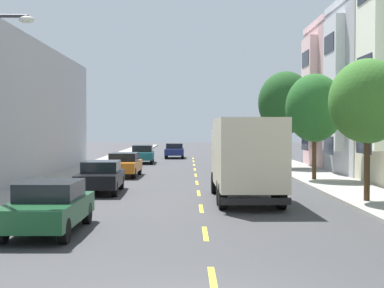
{
  "coord_description": "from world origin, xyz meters",
  "views": [
    {
      "loc": [
        -0.48,
        -9.09,
        2.94
      ],
      "look_at": [
        -0.25,
        24.99,
        1.99
      ],
      "focal_mm": 54.44,
      "sensor_mm": 36.0,
      "label": 1
    }
  ],
  "objects_px": {
    "parked_pickup_sky": "(249,155)",
    "parked_sedan_orange": "(124,164)",
    "street_tree_farthest": "(286,103)",
    "parked_suv_silver": "(233,146)",
    "street_tree_second": "(368,101)",
    "parked_sedan_black": "(101,176)",
    "moving_navy_sedan": "(174,150)",
    "parked_sedan_forest": "(49,206)",
    "street_tree_third": "(314,108)",
    "parked_wagon_teal": "(143,153)",
    "delivery_box_truck": "(245,155)"
  },
  "relations": [
    {
      "from": "street_tree_farthest",
      "to": "parked_suv_silver",
      "type": "distance_m",
      "value": 22.19
    },
    {
      "from": "parked_sedan_orange",
      "to": "parked_wagon_teal",
      "type": "bearing_deg",
      "value": 89.65
    },
    {
      "from": "street_tree_second",
      "to": "parked_suv_silver",
      "type": "xyz_separation_m",
      "value": [
        -2.03,
        40.45,
        -2.97
      ]
    },
    {
      "from": "parked_sedan_forest",
      "to": "parked_suv_silver",
      "type": "height_order",
      "value": "parked_suv_silver"
    },
    {
      "from": "street_tree_second",
      "to": "parked_suv_silver",
      "type": "distance_m",
      "value": 40.61
    },
    {
      "from": "street_tree_second",
      "to": "moving_navy_sedan",
      "type": "xyz_separation_m",
      "value": [
        -8.2,
        34.37,
        -3.21
      ]
    },
    {
      "from": "street_tree_second",
      "to": "street_tree_farthest",
      "type": "xyz_separation_m",
      "value": [
        0.0,
        18.67,
        0.75
      ]
    },
    {
      "from": "parked_suv_silver",
      "to": "moving_navy_sedan",
      "type": "relative_size",
      "value": 1.07
    },
    {
      "from": "parked_suv_silver",
      "to": "parked_sedan_orange",
      "type": "height_order",
      "value": "parked_suv_silver"
    },
    {
      "from": "street_tree_farthest",
      "to": "street_tree_third",
      "type": "bearing_deg",
      "value": -90.0
    },
    {
      "from": "parked_suv_silver",
      "to": "moving_navy_sedan",
      "type": "height_order",
      "value": "parked_suv_silver"
    },
    {
      "from": "street_tree_second",
      "to": "parked_sedan_black",
      "type": "bearing_deg",
      "value": 159.38
    },
    {
      "from": "delivery_box_truck",
      "to": "parked_sedan_black",
      "type": "height_order",
      "value": "delivery_box_truck"
    },
    {
      "from": "parked_pickup_sky",
      "to": "street_tree_second",
      "type": "bearing_deg",
      "value": -85.1
    },
    {
      "from": "parked_pickup_sky",
      "to": "moving_navy_sedan",
      "type": "relative_size",
      "value": 1.18
    },
    {
      "from": "parked_suv_silver",
      "to": "delivery_box_truck",
      "type": "bearing_deg",
      "value": -93.7
    },
    {
      "from": "street_tree_farthest",
      "to": "parked_suv_silver",
      "type": "relative_size",
      "value": 1.41
    },
    {
      "from": "parked_sedan_forest",
      "to": "delivery_box_truck",
      "type": "bearing_deg",
      "value": 47.66
    },
    {
      "from": "street_tree_farthest",
      "to": "parked_suv_silver",
      "type": "height_order",
      "value": "street_tree_farthest"
    },
    {
      "from": "parked_wagon_teal",
      "to": "moving_navy_sedan",
      "type": "distance_m",
      "value": 8.5
    },
    {
      "from": "street_tree_second",
      "to": "parked_sedan_forest",
      "type": "height_order",
      "value": "street_tree_second"
    },
    {
      "from": "street_tree_second",
      "to": "parked_sedan_orange",
      "type": "distance_m",
      "value": 17.07
    },
    {
      "from": "street_tree_second",
      "to": "parked_sedan_forest",
      "type": "distance_m",
      "value": 12.74
    },
    {
      "from": "street_tree_third",
      "to": "parked_pickup_sky",
      "type": "relative_size",
      "value": 1.08
    },
    {
      "from": "delivery_box_truck",
      "to": "parked_sedan_orange",
      "type": "relative_size",
      "value": 1.6
    },
    {
      "from": "parked_wagon_teal",
      "to": "parked_sedan_forest",
      "type": "height_order",
      "value": "parked_wagon_teal"
    },
    {
      "from": "parked_pickup_sky",
      "to": "parked_suv_silver",
      "type": "xyz_separation_m",
      "value": [
        -0.01,
        16.82,
        0.16
      ]
    },
    {
      "from": "parked_suv_silver",
      "to": "parked_sedan_orange",
      "type": "xyz_separation_m",
      "value": [
        -8.73,
        -27.6,
        -0.24
      ]
    },
    {
      "from": "parked_sedan_black",
      "to": "parked_suv_silver",
      "type": "xyz_separation_m",
      "value": [
        8.8,
        36.37,
        0.24
      ]
    },
    {
      "from": "parked_sedan_forest",
      "to": "street_tree_third",
      "type": "bearing_deg",
      "value": 54.81
    },
    {
      "from": "parked_pickup_sky",
      "to": "parked_suv_silver",
      "type": "distance_m",
      "value": 16.82
    },
    {
      "from": "parked_pickup_sky",
      "to": "parked_sedan_orange",
      "type": "height_order",
      "value": "parked_pickup_sky"
    },
    {
      "from": "parked_pickup_sky",
      "to": "delivery_box_truck",
      "type": "bearing_deg",
      "value": -96.44
    },
    {
      "from": "parked_wagon_teal",
      "to": "parked_pickup_sky",
      "type": "bearing_deg",
      "value": -16.84
    },
    {
      "from": "parked_pickup_sky",
      "to": "parked_sedan_forest",
      "type": "bearing_deg",
      "value": -106.49
    },
    {
      "from": "street_tree_third",
      "to": "parked_wagon_teal",
      "type": "relative_size",
      "value": 1.21
    },
    {
      "from": "street_tree_second",
      "to": "parked_sedan_black",
      "type": "distance_m",
      "value": 12.02
    },
    {
      "from": "parked_pickup_sky",
      "to": "parked_sedan_orange",
      "type": "distance_m",
      "value": 13.88
    },
    {
      "from": "street_tree_farthest",
      "to": "delivery_box_truck",
      "type": "xyz_separation_m",
      "value": [
        -4.6,
        -17.84,
        -2.83
      ]
    },
    {
      "from": "street_tree_second",
      "to": "parked_sedan_orange",
      "type": "relative_size",
      "value": 1.2
    },
    {
      "from": "street_tree_farthest",
      "to": "moving_navy_sedan",
      "type": "bearing_deg",
      "value": 117.57
    },
    {
      "from": "parked_pickup_sky",
      "to": "parked_suv_silver",
      "type": "bearing_deg",
      "value": 90.04
    },
    {
      "from": "parked_pickup_sky",
      "to": "parked_sedan_black",
      "type": "height_order",
      "value": "parked_pickup_sky"
    },
    {
      "from": "parked_sedan_forest",
      "to": "parked_suv_silver",
      "type": "relative_size",
      "value": 0.94
    },
    {
      "from": "delivery_box_truck",
      "to": "parked_sedan_forest",
      "type": "distance_m",
      "value": 9.26
    },
    {
      "from": "parked_pickup_sky",
      "to": "moving_navy_sedan",
      "type": "bearing_deg",
      "value": 119.89
    },
    {
      "from": "parked_wagon_teal",
      "to": "parked_sedan_orange",
      "type": "distance_m",
      "value": 13.4
    },
    {
      "from": "parked_pickup_sky",
      "to": "parked_sedan_forest",
      "type": "xyz_separation_m",
      "value": [
        -8.76,
        -29.59,
        -0.08
      ]
    },
    {
      "from": "street_tree_third",
      "to": "parked_sedan_forest",
      "type": "distance_m",
      "value": 19.0
    },
    {
      "from": "parked_sedan_black",
      "to": "parked_wagon_teal",
      "type": "bearing_deg",
      "value": 89.59
    }
  ]
}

